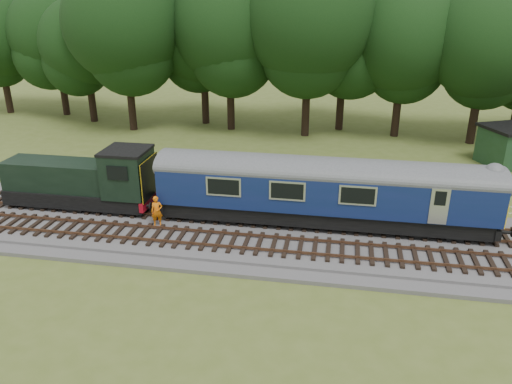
# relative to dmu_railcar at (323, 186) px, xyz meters

# --- Properties ---
(ground) EXTENTS (120.00, 120.00, 0.00)m
(ground) POSITION_rel_dmu_railcar_xyz_m (-3.68, -1.40, -2.61)
(ground) COLOR #576826
(ground) RESTS_ON ground
(ballast) EXTENTS (70.00, 7.00, 0.35)m
(ballast) POSITION_rel_dmu_railcar_xyz_m (-3.68, -1.40, -2.43)
(ballast) COLOR #4C4C4F
(ballast) RESTS_ON ground
(track_north) EXTENTS (67.20, 2.40, 0.21)m
(track_north) POSITION_rel_dmu_railcar_xyz_m (-3.68, -0.00, -2.19)
(track_north) COLOR black
(track_north) RESTS_ON ballast
(track_south) EXTENTS (67.20, 2.40, 0.21)m
(track_south) POSITION_rel_dmu_railcar_xyz_m (-3.68, -3.00, -2.19)
(track_south) COLOR black
(track_south) RESTS_ON ballast
(fence) EXTENTS (64.00, 0.12, 1.00)m
(fence) POSITION_rel_dmu_railcar_xyz_m (-3.68, 3.10, -2.61)
(fence) COLOR #6B6054
(fence) RESTS_ON ground
(tree_line) EXTENTS (70.00, 8.00, 18.00)m
(tree_line) POSITION_rel_dmu_railcar_xyz_m (-3.68, 20.60, -2.61)
(tree_line) COLOR black
(tree_line) RESTS_ON ground
(dmu_railcar) EXTENTS (18.05, 2.86, 3.88)m
(dmu_railcar) POSITION_rel_dmu_railcar_xyz_m (0.00, 0.00, 0.00)
(dmu_railcar) COLOR black
(dmu_railcar) RESTS_ON ground
(shunter_loco) EXTENTS (8.91, 2.60, 3.38)m
(shunter_loco) POSITION_rel_dmu_railcar_xyz_m (-13.93, 0.00, -0.63)
(shunter_loco) COLOR black
(shunter_loco) RESTS_ON ground
(worker) EXTENTS (0.74, 0.62, 1.73)m
(worker) POSITION_rel_dmu_railcar_xyz_m (-8.90, -1.79, -1.39)
(worker) COLOR orange
(worker) RESTS_ON ballast
(shed) EXTENTS (4.82, 4.82, 2.97)m
(shed) POSITION_rel_dmu_railcar_xyz_m (13.28, 13.67, -1.10)
(shed) COLOR #1B3C1E
(shed) RESTS_ON ground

